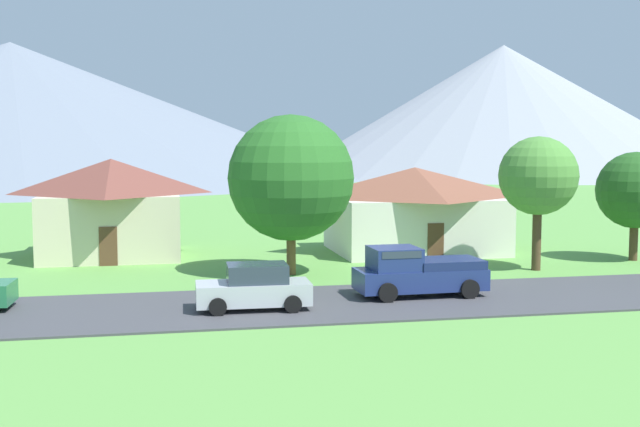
% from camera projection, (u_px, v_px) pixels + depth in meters
% --- Properties ---
extents(road_strip, '(160.00, 6.96, 0.08)m').
position_uv_depth(road_strip, '(247.00, 307.00, 29.17)').
color(road_strip, '#424247').
rests_on(road_strip, ground).
extents(mountain_far_east_ridge, '(90.35, 90.35, 26.69)m').
position_uv_depth(mountain_far_east_ridge, '(502.00, 110.00, 160.71)').
color(mountain_far_east_ridge, '#8E939E').
rests_on(mountain_far_east_ridge, ground).
extents(mountain_west_ridge, '(128.05, 128.05, 24.58)m').
position_uv_depth(mountain_west_ridge, '(12.00, 111.00, 139.95)').
color(mountain_west_ridge, slate).
rests_on(mountain_west_ridge, ground).
extents(house_leftmost, '(7.82, 7.48, 5.38)m').
position_uv_depth(house_leftmost, '(112.00, 206.00, 42.37)').
color(house_leftmost, beige).
rests_on(house_leftmost, ground).
extents(house_left_center, '(9.92, 7.71, 4.86)m').
position_uv_depth(house_left_center, '(414.00, 208.00, 44.32)').
color(house_left_center, silver).
rests_on(house_left_center, ground).
extents(tree_left_of_center, '(5.95, 5.95, 7.57)m').
position_uv_depth(tree_left_of_center, '(291.00, 178.00, 36.22)').
color(tree_left_of_center, brown).
rests_on(tree_left_of_center, ground).
extents(tree_right_of_center, '(3.84, 3.84, 6.56)m').
position_uv_depth(tree_right_of_center, '(538.00, 176.00, 37.48)').
color(tree_right_of_center, '#4C3823').
rests_on(tree_right_of_center, ground).
extents(tree_near_right, '(4.06, 4.06, 5.79)m').
position_uv_depth(tree_near_right, '(635.00, 190.00, 40.75)').
color(tree_near_right, '#4C3823').
rests_on(tree_near_right, ground).
extents(parked_car_silver_west_end, '(4.24, 2.16, 1.68)m').
position_uv_depth(parked_car_silver_west_end, '(254.00, 288.00, 28.53)').
color(parked_car_silver_west_end, '#B7BCC1').
rests_on(parked_car_silver_west_end, road_strip).
extents(pickup_truck_navy_west_side, '(5.25, 2.42, 1.99)m').
position_uv_depth(pickup_truck_navy_west_side, '(417.00, 272.00, 31.04)').
color(pickup_truck_navy_west_side, navy).
rests_on(pickup_truck_navy_west_side, road_strip).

